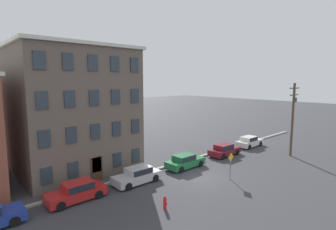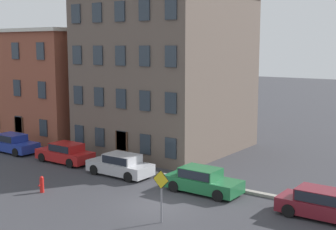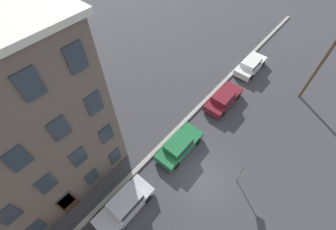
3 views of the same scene
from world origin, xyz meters
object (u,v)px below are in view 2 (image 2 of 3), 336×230
Objects in this scene: car_silver at (121,164)px; car_green at (202,180)px; caution_sign at (161,188)px; car_red at (65,152)px; car_maroon at (323,203)px; fire_hydrant at (42,184)px; car_blue at (13,143)px.

car_silver and car_green have the same top height.
car_green is at bearing 0.41° from car_silver.
car_red is at bearing 156.90° from caution_sign.
car_green is at bearing 179.74° from car_maroon.
car_red is 13.55m from caution_sign.
fire_hydrant is at bearing -178.33° from caution_sign.
caution_sign reaches higher than car_silver.
car_red and car_maroon have the same top height.
car_blue is 1.00× the size of car_maroon.
car_green is 5.24m from caution_sign.
car_silver is at bearing 144.07° from caution_sign.
car_green is 9.16m from fire_hydrant.
car_blue is 1.00× the size of car_silver.
car_blue is 11.46m from fire_hydrant.
car_silver is (11.41, -0.16, 0.00)m from car_blue.
car_red is 1.00× the size of car_maroon.
car_maroon is at bearing 0.05° from car_silver.
car_green and car_maroon have the same top height.
caution_sign is at bearing -15.80° from car_blue.
caution_sign reaches higher than car_maroon.
car_blue and car_red have the same top height.
fire_hydrant is at bearing -53.26° from car_red.
car_silver is 1.00× the size of car_green.
car_red is 5.48m from car_silver.
caution_sign is (18.37, -5.20, 0.96)m from car_blue.
car_blue and car_silver have the same top height.
car_red is at bearing 177.27° from car_silver.
car_blue is 1.71× the size of caution_sign.
car_silver is at bearing -0.78° from car_blue.
caution_sign is (0.84, -5.09, 0.96)m from car_green.
car_maroon is at bearing -0.34° from car_blue.
car_maroon is at bearing -0.77° from car_red.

